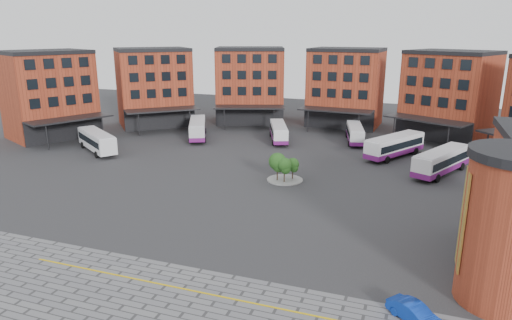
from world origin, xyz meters
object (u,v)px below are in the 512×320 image
(bus_c, at_px, (279,132))
(blue_car, at_px, (415,313))
(bus_b, at_px, (198,128))
(bus_e, at_px, (395,146))
(tree_island, at_px, (283,165))
(bus_d, at_px, (355,133))
(bus_f, at_px, (441,161))
(bus_a, at_px, (97,140))

(bus_c, height_order, blue_car, bus_c)
(bus_b, bearing_deg, bus_e, -28.02)
(tree_island, bearing_deg, blue_car, -56.79)
(tree_island, bearing_deg, bus_d, 77.10)
(bus_c, height_order, bus_d, bus_c)
(bus_e, bearing_deg, blue_car, -54.64)
(bus_d, distance_m, bus_e, 10.07)
(bus_f, bearing_deg, bus_d, 158.85)
(bus_c, bearing_deg, bus_d, -5.83)
(bus_a, xyz_separation_m, bus_c, (23.79, 16.07, -0.29))
(bus_a, distance_m, bus_b, 16.79)
(bus_e, bearing_deg, bus_b, -152.35)
(bus_a, bearing_deg, blue_car, -86.69)
(bus_c, xyz_separation_m, blue_car, (22.39, -44.19, -0.92))
(bus_e, height_order, blue_car, bus_e)
(bus_a, bearing_deg, bus_e, -39.72)
(bus_a, height_order, bus_f, bus_f)
(bus_b, xyz_separation_m, blue_car, (35.99, -41.47, -1.07))
(tree_island, relative_size, bus_e, 0.40)
(bus_d, bearing_deg, bus_a, -163.72)
(bus_f, bearing_deg, blue_car, -68.01)
(bus_b, distance_m, blue_car, 54.92)
(bus_e, distance_m, blue_car, 40.21)
(tree_island, distance_m, bus_b, 26.76)
(bus_d, distance_m, blue_car, 48.66)
(bus_b, relative_size, bus_e, 1.00)
(bus_b, xyz_separation_m, bus_c, (13.60, 2.72, -0.15))
(bus_a, distance_m, blue_car, 54.08)
(tree_island, distance_m, bus_a, 30.75)
(bus_a, height_order, blue_car, bus_a)
(bus_e, bearing_deg, bus_d, 161.93)
(tree_island, xyz_separation_m, bus_d, (5.39, 23.54, -0.51))
(bus_c, height_order, bus_e, bus_e)
(tree_island, height_order, bus_e, tree_island)
(tree_island, bearing_deg, bus_b, 139.25)
(bus_d, relative_size, bus_f, 0.90)
(bus_d, xyz_separation_m, blue_car, (10.32, -47.54, -0.88))
(blue_car, bearing_deg, bus_a, 96.87)
(bus_b, height_order, bus_f, bus_f)
(bus_d, xyz_separation_m, bus_e, (6.70, -7.51, 0.23))
(bus_e, xyz_separation_m, blue_car, (3.62, -40.03, -1.11))
(bus_f, bearing_deg, tree_island, -125.85)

